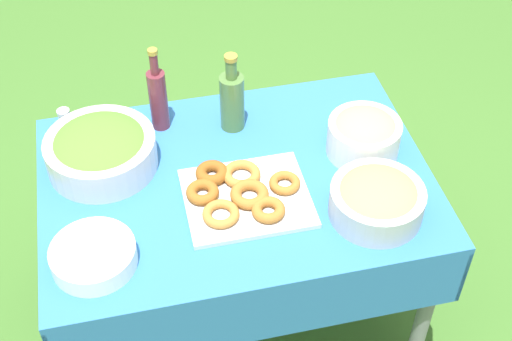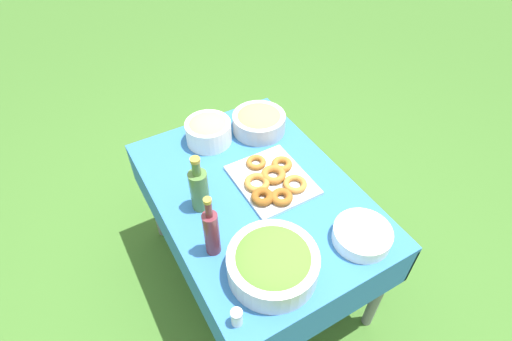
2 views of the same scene
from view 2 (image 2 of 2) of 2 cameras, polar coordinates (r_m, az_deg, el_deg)
name	(u,v)px [view 2 (image 2 of 2)]	position (r m, az deg, el deg)	size (l,w,h in m)	color
ground_plane	(256,273)	(2.34, -0.05, -14.37)	(14.00, 14.00, 0.00)	#3D6B28
picnic_table	(256,205)	(1.85, -0.06, -4.98)	(1.18, 0.83, 0.69)	#2D6BB2
salad_bowl	(273,262)	(1.48, 2.43, -12.99)	(0.34, 0.34, 0.13)	silver
pasta_bowl	(208,130)	(1.99, -6.82, 5.77)	(0.23, 0.23, 0.13)	white
donut_platter	(272,180)	(1.79, 2.33, -1.41)	(0.38, 0.32, 0.05)	silver
plate_stack	(362,235)	(1.64, 14.91, -8.91)	(0.23, 0.23, 0.06)	white
olive_oil_bottle	(199,189)	(1.66, -8.12, -2.57)	(0.08, 0.08, 0.28)	#4C7238
wine_bottle	(211,232)	(1.50, -6.39, -8.66)	(0.06, 0.06, 0.30)	maroon
fruit_bowl	(259,121)	(2.05, 0.43, 7.09)	(0.27, 0.27, 0.12)	#B2B7BC
salt_shaker	(237,317)	(1.41, -2.76, -20.22)	(0.04, 0.04, 0.07)	white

